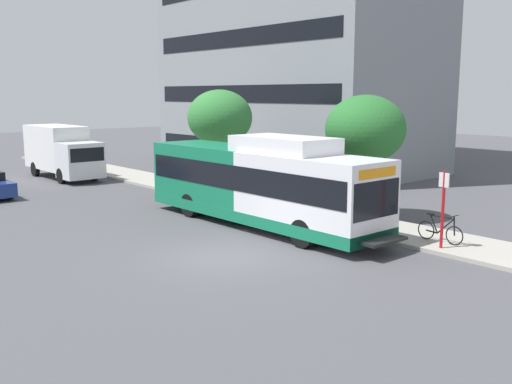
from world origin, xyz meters
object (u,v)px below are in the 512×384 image
at_px(box_truck_background, 62,150).
at_px(transit_bus, 260,184).
at_px(bicycle_parked, 440,230).
at_px(street_tree_near_stop, 365,130).
at_px(bus_stop_sign_pole, 443,204).
at_px(street_tree_mid_block, 220,118).

bearing_deg(box_truck_background, transit_bus, -88.47).
xyz_separation_m(transit_bus, bicycle_parked, (2.63, -6.48, -1.14)).
height_order(transit_bus, street_tree_near_stop, street_tree_near_stop).
distance_m(bus_stop_sign_pole, box_truck_background, 25.24).
relative_size(transit_bus, street_tree_near_stop, 2.42).
relative_size(bicycle_parked, box_truck_background, 0.25).
bearing_deg(street_tree_mid_block, transit_bus, -116.84).
distance_m(street_tree_mid_block, box_truck_background, 11.70).
relative_size(street_tree_mid_block, box_truck_background, 0.76).
distance_m(transit_bus, bicycle_parked, 7.08).
bearing_deg(bicycle_parked, transit_bus, 112.08).
xyz_separation_m(bus_stop_sign_pole, box_truck_background, (-2.45, 25.12, 0.09)).
height_order(bicycle_parked, box_truck_background, box_truck_background).
xyz_separation_m(bicycle_parked, street_tree_near_stop, (1.48, 4.56, 3.21)).
distance_m(bicycle_parked, street_tree_near_stop, 5.77).
xyz_separation_m(transit_bus, street_tree_mid_block, (3.82, 7.55, 2.27)).
height_order(bus_stop_sign_pole, street_tree_mid_block, street_tree_mid_block).
relative_size(transit_bus, box_truck_background, 1.75).
bearing_deg(bus_stop_sign_pole, street_tree_mid_block, 82.71).
height_order(street_tree_mid_block, box_truck_background, street_tree_mid_block).
height_order(transit_bus, box_truck_background, transit_bus).
bearing_deg(bicycle_parked, box_truck_background, 97.19).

